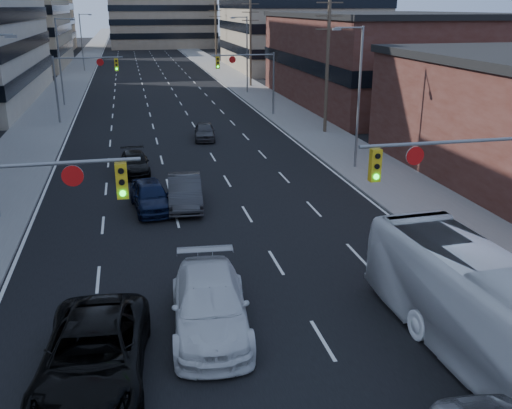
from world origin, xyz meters
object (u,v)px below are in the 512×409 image
Objects in this scene: black_pickup at (93,355)px; white_van at (210,305)px; transit_bus at (504,325)px; sedan_blue at (151,196)px.

white_van is at bearing 35.34° from black_pickup.
black_pickup is 4.18m from white_van.
black_pickup is at bearing 166.30° from transit_bus.
white_van reaches higher than black_pickup.
transit_bus is (11.36, -2.17, 0.78)m from black_pickup.
white_van reaches higher than sedan_blue.
black_pickup is 1.38× the size of sedan_blue.
black_pickup is 1.04× the size of white_van.
white_van is at bearing -90.05° from sedan_blue.
transit_bus reaches higher than white_van.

